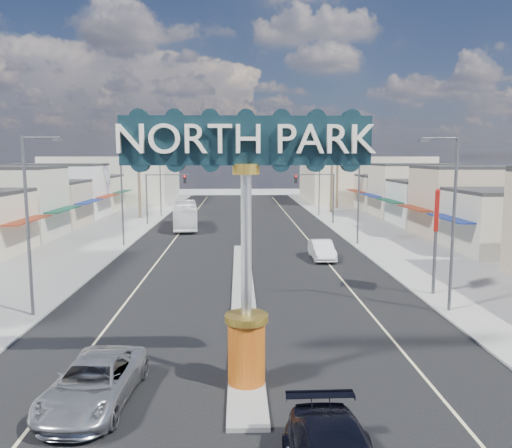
{
  "coord_description": "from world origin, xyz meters",
  "views": [
    {
      "loc": [
        -0.25,
        -14.57,
        7.99
      ],
      "look_at": [
        0.66,
        11.31,
        4.49
      ],
      "focal_mm": 35.0,
      "sensor_mm": 36.0,
      "label": 1
    }
  ],
  "objects": [
    {
      "name": "ground",
      "position": [
        0.0,
        30.0,
        0.0
      ],
      "size": [
        160.0,
        160.0,
        0.0
      ],
      "primitive_type": "plane",
      "color": "gray",
      "rests_on": "ground"
    },
    {
      "name": "city_bus",
      "position": [
        -6.23,
        41.3,
        1.47
      ],
      "size": [
        3.51,
        10.72,
        2.93
      ],
      "primitive_type": "imported",
      "rotation": [
        0.0,
        0.0,
        0.1
      ],
      "color": "white",
      "rests_on": "ground"
    },
    {
      "name": "gateway_sign",
      "position": [
        0.0,
        1.98,
        5.93
      ],
      "size": [
        8.2,
        1.5,
        9.15
      ],
      "color": "#C7430F",
      "rests_on": "median_island"
    },
    {
      "name": "storefront_row_left",
      "position": [
        -24.0,
        43.0,
        3.0
      ],
      "size": [
        12.0,
        42.0,
        6.0
      ],
      "primitive_type": "cube",
      "color": "beige",
      "rests_on": "ground"
    },
    {
      "name": "backdrop_far_right",
      "position": [
        22.0,
        75.0,
        4.0
      ],
      "size": [
        20.0,
        20.0,
        8.0
      ],
      "primitive_type": "cube",
      "color": "beige",
      "rests_on": "ground"
    },
    {
      "name": "streetlight_r_mid",
      "position": [
        10.43,
        30.0,
        5.07
      ],
      "size": [
        2.03,
        0.22,
        9.0
      ],
      "color": "#47474C",
      "rests_on": "ground"
    },
    {
      "name": "road",
      "position": [
        0.0,
        30.0,
        0.01
      ],
      "size": [
        20.0,
        120.0,
        0.01
      ],
      "primitive_type": "cube",
      "color": "black",
      "rests_on": "ground"
    },
    {
      "name": "palm_right_mid",
      "position": [
        13.0,
        56.0,
        10.6
      ],
      "size": [
        2.6,
        2.6,
        12.1
      ],
      "color": "brown",
      "rests_on": "ground"
    },
    {
      "name": "streetlight_l_far",
      "position": [
        -10.43,
        52.0,
        5.07
      ],
      "size": [
        2.03,
        0.22,
        9.0
      ],
      "color": "#47474C",
      "rests_on": "ground"
    },
    {
      "name": "sidewalk_right",
      "position": [
        14.0,
        30.0,
        0.06
      ],
      "size": [
        8.0,
        120.0,
        0.12
      ],
      "primitive_type": "cube",
      "color": "gray",
      "rests_on": "ground"
    },
    {
      "name": "streetlight_l_mid",
      "position": [
        -10.43,
        30.0,
        5.07
      ],
      "size": [
        2.03,
        0.22,
        9.0
      ],
      "color": "#47474C",
      "rests_on": "ground"
    },
    {
      "name": "bank_pylon_sign",
      "position": [
        11.01,
        13.19,
        4.67
      ],
      "size": [
        0.95,
        1.82,
        6.02
      ],
      "rotation": [
        0.0,
        0.0,
        -0.4
      ],
      "color": "#47474C",
      "rests_on": "sidewalk_right"
    },
    {
      "name": "streetlight_r_near",
      "position": [
        10.43,
        10.0,
        5.07
      ],
      "size": [
        2.03,
        0.22,
        9.0
      ],
      "color": "#47474C",
      "rests_on": "ground"
    },
    {
      "name": "streetlight_l_near",
      "position": [
        -10.43,
        10.0,
        5.07
      ],
      "size": [
        2.03,
        0.22,
        9.0
      ],
      "color": "#47474C",
      "rests_on": "ground"
    },
    {
      "name": "median_island",
      "position": [
        0.0,
        14.0,
        0.08
      ],
      "size": [
        1.3,
        30.0,
        0.16
      ],
      "primitive_type": "cube",
      "color": "gray",
      "rests_on": "ground"
    },
    {
      "name": "storefront_row_right",
      "position": [
        24.0,
        43.0,
        3.0
      ],
      "size": [
        12.0,
        42.0,
        6.0
      ],
      "primitive_type": "cube",
      "color": "#B7B29E",
      "rests_on": "ground"
    },
    {
      "name": "streetlight_r_far",
      "position": [
        10.43,
        52.0,
        5.07
      ],
      "size": [
        2.03,
        0.22,
        9.0
      ],
      "color": "#47474C",
      "rests_on": "ground"
    },
    {
      "name": "palm_right_far",
      "position": [
        15.0,
        62.0,
        12.39
      ],
      "size": [
        2.6,
        2.6,
        14.1
      ],
      "color": "brown",
      "rests_on": "ground"
    },
    {
      "name": "traffic_signal_left",
      "position": [
        -9.18,
        43.99,
        4.27
      ],
      "size": [
        5.09,
        0.45,
        6.0
      ],
      "color": "#47474C",
      "rests_on": "ground"
    },
    {
      "name": "traffic_signal_right",
      "position": [
        9.18,
        43.99,
        4.27
      ],
      "size": [
        5.09,
        0.45,
        6.0
      ],
      "color": "#47474C",
      "rests_on": "ground"
    },
    {
      "name": "sidewalk_left",
      "position": [
        -14.0,
        30.0,
        0.06
      ],
      "size": [
        8.0,
        120.0,
        0.12
      ],
      "primitive_type": "cube",
      "color": "gray",
      "rests_on": "ground"
    },
    {
      "name": "car_parked_right",
      "position": [
        6.26,
        23.65,
        0.75
      ],
      "size": [
        1.64,
        4.56,
        1.5
      ],
      "primitive_type": "imported",
      "rotation": [
        0.0,
        0.0,
        0.01
      ],
      "color": "silver",
      "rests_on": "ground"
    },
    {
      "name": "backdrop_far_left",
      "position": [
        -22.0,
        75.0,
        4.0
      ],
      "size": [
        20.0,
        20.0,
        8.0
      ],
      "primitive_type": "cube",
      "color": "#B7B29E",
      "rests_on": "ground"
    },
    {
      "name": "palm_left_far",
      "position": [
        -13.0,
        50.0,
        11.5
      ],
      "size": [
        2.6,
        2.6,
        13.1
      ],
      "color": "brown",
      "rests_on": "ground"
    },
    {
      "name": "suv_left",
      "position": [
        -4.97,
        0.91,
        0.74
      ],
      "size": [
        2.85,
        5.49,
        1.48
      ],
      "primitive_type": "imported",
      "rotation": [
        0.0,
        0.0,
        -0.08
      ],
      "color": "#A5A6AA",
      "rests_on": "ground"
    }
  ]
}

